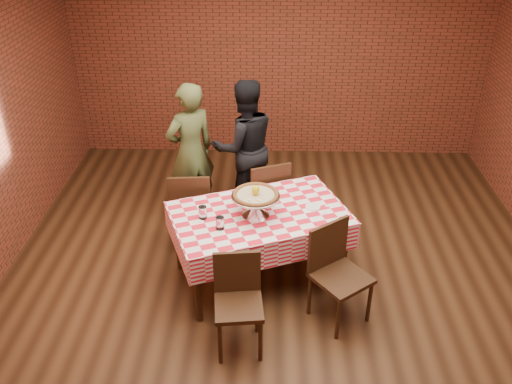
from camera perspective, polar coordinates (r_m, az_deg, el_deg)
ground at (r=5.33m, az=2.40°, el=-10.01°), size 6.00×6.00×0.00m
back_wall at (r=7.33m, az=2.48°, el=14.59°), size 5.50×0.00×5.50m
table at (r=5.22m, az=0.33°, el=-5.72°), size 1.82×1.46×0.75m
tablecloth at (r=5.08m, az=0.34°, el=-3.47°), size 1.86×1.50×0.27m
pizza_stand at (r=4.92m, az=-0.03°, el=-1.40°), size 0.56×0.56×0.20m
pizza at (r=4.86m, az=-0.03°, el=-0.33°), size 0.52×0.52×0.03m
lemon at (r=4.84m, az=-0.03°, el=0.20°), size 0.09×0.09×0.09m
water_glass_left at (r=4.76m, az=-3.83°, el=-3.29°), size 0.10×0.10×0.12m
water_glass_right at (r=4.92m, az=-5.66°, el=-2.17°), size 0.10×0.10×0.12m
side_plate at (r=5.11m, az=6.04°, el=-1.57°), size 0.18×0.18×0.01m
sweetener_packet_a at (r=5.03m, az=7.24°, el=-2.22°), size 0.06×0.05×0.00m
sweetener_packet_b at (r=5.14m, az=7.61°, el=-1.46°), size 0.06×0.05×0.00m
condiment_caddy at (r=5.22m, az=-0.58°, el=0.15°), size 0.10×0.09×0.13m
chair_near_left at (r=4.47m, az=-1.84°, el=-12.16°), size 0.43×0.43×0.86m
chair_near_right at (r=4.78m, az=9.01°, el=-8.91°), size 0.61×0.61×0.91m
chair_far_left at (r=5.72m, az=-6.80°, el=-1.49°), size 0.45×0.45×0.90m
chair_far_right at (r=5.85m, az=0.85°, el=-0.36°), size 0.57×0.57×0.92m
diner_olive at (r=6.08m, az=-6.93°, el=4.29°), size 0.69×0.65×1.59m
diner_black at (r=6.16m, az=-1.24°, el=4.84°), size 0.93×0.82×1.58m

